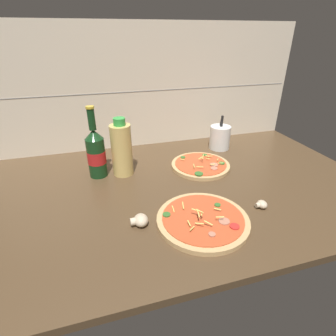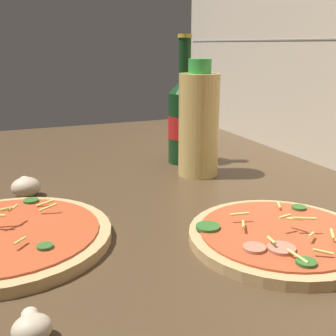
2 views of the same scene
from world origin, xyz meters
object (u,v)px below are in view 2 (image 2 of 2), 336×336
(mushroom_left, at_px, (32,327))
(oil_bottle, at_px, (199,123))
(pizza_near, at_px, (6,238))
(mushroom_right, at_px, (26,187))
(pizza_far, at_px, (280,236))
(beer_bottle, at_px, (184,118))

(mushroom_left, bearing_deg, oil_bottle, 137.73)
(pizza_near, xyz_separation_m, oil_bottle, (-0.19, 0.39, 0.10))
(oil_bottle, xyz_separation_m, mushroom_right, (0.00, -0.35, -0.09))
(pizza_far, relative_size, mushroom_left, 6.44)
(oil_bottle, bearing_deg, pizza_far, -6.27)
(oil_bottle, distance_m, mushroom_left, 0.56)
(pizza_near, distance_m, mushroom_right, 0.19)
(pizza_far, bearing_deg, pizza_near, -111.62)
(oil_bottle, bearing_deg, mushroom_left, -42.27)
(pizza_near, height_order, beer_bottle, beer_bottle)
(mushroom_left, bearing_deg, pizza_near, -176.15)
(pizza_near, bearing_deg, beer_bottle, 126.12)
(mushroom_right, bearing_deg, oil_bottle, 90.56)
(pizza_near, relative_size, mushroom_left, 7.28)
(mushroom_left, xyz_separation_m, mushroom_right, (-0.41, 0.03, 0.00))
(beer_bottle, bearing_deg, pizza_far, -6.47)
(pizza_far, xyz_separation_m, mushroom_left, (0.08, -0.34, 0.00))
(pizza_near, height_order, mushroom_right, pizza_near)
(beer_bottle, xyz_separation_m, oil_bottle, (0.10, -0.01, 0.01))
(pizza_near, distance_m, pizza_far, 0.38)
(oil_bottle, bearing_deg, pizza_near, -63.64)
(pizza_far, xyz_separation_m, beer_bottle, (-0.43, 0.05, 0.09))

